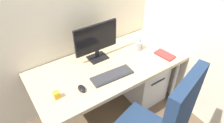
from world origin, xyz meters
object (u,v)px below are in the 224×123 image
(pen_holder, at_px, (139,46))
(notebook, at_px, (165,55))
(keyboard, at_px, (112,75))
(mouse, at_px, (82,88))
(desk_clamp_accessory, at_px, (57,95))
(filing_cabinet, at_px, (143,78))
(monitor, at_px, (96,40))

(pen_holder, bearing_deg, notebook, -59.33)
(keyboard, relative_size, mouse, 4.24)
(mouse, bearing_deg, notebook, -0.42)
(pen_holder, relative_size, notebook, 0.80)
(keyboard, height_order, desk_clamp_accessory, desk_clamp_accessory)
(keyboard, xyz_separation_m, pen_holder, (0.53, 0.22, 0.04))
(filing_cabinet, relative_size, notebook, 2.77)
(keyboard, height_order, mouse, mouse)
(mouse, distance_m, desk_clamp_accessory, 0.23)
(monitor, height_order, pen_holder, monitor)
(desk_clamp_accessory, bearing_deg, keyboard, -4.25)
(mouse, height_order, desk_clamp_accessory, desk_clamp_accessory)
(monitor, height_order, desk_clamp_accessory, monitor)
(keyboard, bearing_deg, desk_clamp_accessory, 175.75)
(mouse, height_order, pen_holder, pen_holder)
(mouse, bearing_deg, monitor, 45.24)
(filing_cabinet, height_order, keyboard, keyboard)
(monitor, xyz_separation_m, mouse, (-0.38, -0.35, -0.21))
(mouse, bearing_deg, keyboard, 1.97)
(monitor, distance_m, notebook, 0.79)
(notebook, height_order, desk_clamp_accessory, desk_clamp_accessory)
(filing_cabinet, relative_size, monitor, 1.23)
(monitor, distance_m, mouse, 0.55)
(keyboard, distance_m, notebook, 0.69)
(monitor, relative_size, notebook, 2.25)
(monitor, xyz_separation_m, desk_clamp_accessory, (-0.60, -0.31, -0.19))
(desk_clamp_accessory, bearing_deg, notebook, -4.08)
(monitor, bearing_deg, mouse, -137.13)
(keyboard, bearing_deg, filing_cabinet, 13.73)
(notebook, bearing_deg, filing_cabinet, 110.35)
(filing_cabinet, relative_size, mouse, 5.91)
(filing_cabinet, xyz_separation_m, desk_clamp_accessory, (-1.14, -0.10, 0.46))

